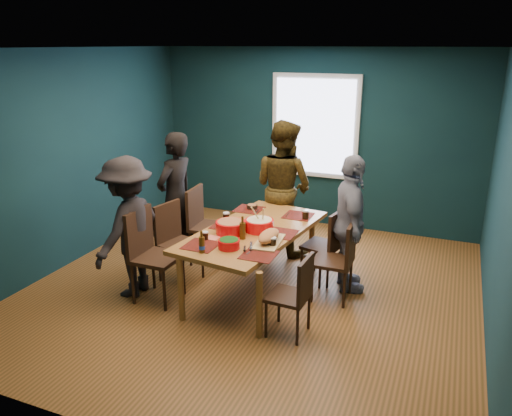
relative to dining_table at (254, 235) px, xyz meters
The scene contains 26 objects.
room 0.74m from the dining_table, 92.54° to the left, with size 5.01×5.01×2.71m.
dining_table is the anchor object (origin of this frame).
chair_left_far 1.05m from the dining_table, 151.24° to the left, with size 0.48×0.48×0.99m.
chair_left_mid 1.01m from the dining_table, behind, with size 0.51×0.51×0.94m.
chair_left_near 1.17m from the dining_table, 148.17° to the right, with size 0.47×0.47×1.04m.
chair_right_far 0.93m from the dining_table, 36.32° to the left, with size 0.48×0.48×0.90m.
chair_right_mid 1.00m from the dining_table, ahead, with size 0.42×0.42×0.93m.
chair_right_near 1.07m from the dining_table, 44.63° to the right, with size 0.40×0.40×0.84m.
person_far_left 1.35m from the dining_table, 160.97° to the left, with size 0.62×0.41×1.70m, color black.
person_back 1.30m from the dining_table, 94.10° to the left, with size 0.88×0.68×1.80m, color black.
person_right 1.10m from the dining_table, 23.74° to the left, with size 0.94×0.39×1.60m, color silver.
person_near_left 1.40m from the dining_table, 154.95° to the right, with size 1.03×0.59×1.60m, color black.
bowl_salad 0.31m from the dining_table, 135.14° to the right, with size 0.33×0.33×0.14m.
bowl_dumpling 0.16m from the dining_table, ahead, with size 0.32×0.32×0.30m.
bowl_herbs 0.60m from the dining_table, 92.71° to the right, with size 0.22×0.22×0.10m.
cutting_board 0.45m from the dining_table, 45.57° to the right, with size 0.32×0.62×0.14m.
small_bowl 0.74m from the dining_table, 113.80° to the left, with size 0.14×0.14×0.06m.
beer_bottle_a 0.84m from the dining_table, 106.24° to the right, with size 0.06×0.06×0.23m.
beer_bottle_b 0.34m from the dining_table, 90.64° to the right, with size 0.06×0.06×0.25m.
cola_glass_a 0.61m from the dining_table, 127.21° to the right, with size 0.07×0.07×0.09m.
cola_glass_b 0.55m from the dining_table, 45.73° to the right, with size 0.07×0.07×0.10m.
cola_glass_c 0.73m from the dining_table, 51.92° to the left, with size 0.08×0.08×0.11m.
cola_glass_d 0.44m from the dining_table, 161.54° to the left, with size 0.08×0.08×0.11m.
napkin_a 0.39m from the dining_table, 10.65° to the left, with size 0.15×0.15×0.00m, color #E77161.
napkin_b 0.51m from the dining_table, 127.76° to the right, with size 0.13×0.13×0.00m, color #E77161.
napkin_c 0.72m from the dining_table, 64.02° to the right, with size 0.14×0.14×0.00m, color #E77161.
Camera 1 is at (2.02, -4.86, 2.74)m, focal length 35.00 mm.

